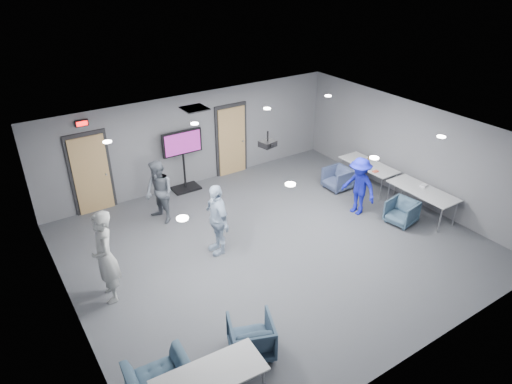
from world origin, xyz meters
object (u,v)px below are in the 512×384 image
chair_front_a (251,336)px  bottle_right (368,161)px  table_right_a (369,166)px  projector (268,144)px  person_b (159,192)px  person_c (217,219)px  person_d (359,186)px  table_front_left (210,377)px  chair_front_b (160,383)px  table_right_b (423,192)px  tv_stand (183,157)px  person_a (105,257)px  chair_right_b (402,212)px  chair_right_a (337,179)px

chair_front_a → bottle_right: size_ratio=3.23×
chair_front_a → table_right_a: size_ratio=0.44×
table_right_a → projector: bearing=97.2°
person_b → person_c: size_ratio=0.96×
person_d → table_front_left: size_ratio=0.92×
table_right_a → table_front_left: same height
person_d → table_front_left: bearing=-70.3°
person_b → person_c: bearing=3.0°
chair_front_a → projector: (2.30, 2.87, 2.06)m
projector → person_d: bearing=-20.8°
person_d → chair_front_b: (-6.56, -2.45, -0.47)m
table_right_b → tv_stand: (-4.50, 4.68, 0.33)m
person_a → chair_right_b: bearing=87.3°
person_b → chair_front_a: 4.94m
projector → bottle_right: bearing=-4.2°
person_a → chair_front_b: bearing=5.5°
bottle_right → chair_right_b: bearing=-109.5°
person_b → chair_right_b: bearing=42.6°
person_c → table_right_a: bearing=98.0°
table_front_left → projector: size_ratio=4.45×
table_right_a → table_front_left: (-7.29, -3.96, -0.00)m
table_right_a → table_front_left: size_ratio=1.03×
person_a → person_d: (6.47, -0.27, -0.20)m
chair_front_a → bottle_right: bearing=-130.3°
table_right_a → bottle_right: (-0.04, 0.01, 0.13)m
projector → chair_right_b: bearing=-35.7°
person_a → chair_right_a: 7.07m
person_a → person_d: size_ratio=1.25×
person_b → table_front_left: size_ratio=0.97×
person_c → projector: bearing=90.2°
table_right_a → tv_stand: (-4.50, 2.78, 0.33)m
chair_front_a → table_right_b: size_ratio=0.42×
person_a → person_b: size_ratio=1.19×
person_c → table_right_a: size_ratio=0.97×
projector → table_right_b: bearing=-31.5°
chair_front_a → person_c: bearing=-87.6°
chair_front_b → table_right_b: (7.86, 1.46, 0.37)m
table_front_left → bottle_right: size_ratio=7.19×
chair_front_b → person_d: bearing=-155.6°
person_a → person_d: bearing=95.1°
table_right_b → bottle_right: bearing=1.2°
bottle_right → table_front_left: bearing=-151.3°
chair_front_b → projector: projector is taller
tv_stand → table_right_a: bearing=-31.8°
table_right_b → tv_stand: 6.50m
person_a → person_b: (2.00, 2.17, -0.15)m
chair_front_a → person_a: bearing=-39.1°
chair_front_a → chair_front_b: size_ratio=0.79×
chair_right_b → tv_stand: (-3.78, 4.69, 0.70)m
chair_right_a → chair_right_b: chair_right_a is taller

